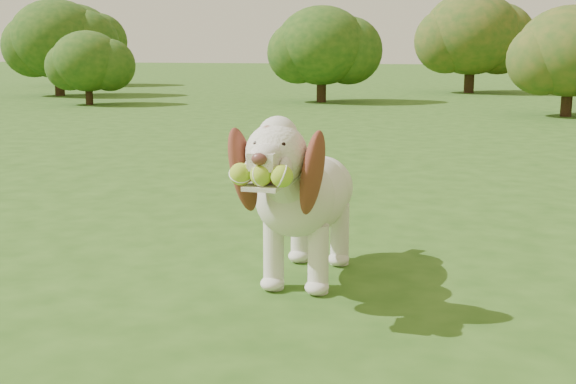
# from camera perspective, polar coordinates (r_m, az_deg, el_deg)

# --- Properties ---
(ground) EXTENTS (80.00, 80.00, 0.00)m
(ground) POSITION_cam_1_polar(r_m,az_deg,el_deg) (3.53, -2.10, -3.65)
(ground) COLOR #284F16
(ground) RESTS_ON ground
(dog) EXTENTS (0.37, 1.05, 0.69)m
(dog) POSITION_cam_1_polar(r_m,az_deg,el_deg) (2.79, 1.21, 0.06)
(dog) COLOR silver
(dog) RESTS_ON ground
(shrub_a) EXTENTS (1.16, 1.16, 1.20)m
(shrub_a) POSITION_cam_1_polar(r_m,az_deg,el_deg) (12.36, -15.57, 9.92)
(shrub_a) COLOR #382314
(shrub_a) RESTS_ON ground
(shrub_c) EXTENTS (1.43, 1.43, 1.48)m
(shrub_c) POSITION_cam_1_polar(r_m,az_deg,el_deg) (10.53, 21.41, 10.31)
(shrub_c) COLOR #382314
(shrub_c) RESTS_ON ground
(shrub_e) EXTENTS (1.78, 1.78, 1.84)m
(shrub_e) POSITION_cam_1_polar(r_m,az_deg,el_deg) (14.88, -17.80, 11.43)
(shrub_e) COLOR #382314
(shrub_e) RESTS_ON ground
(shrub_g) EXTENTS (1.92, 1.92, 1.99)m
(shrub_g) POSITION_cam_1_polar(r_m,az_deg,el_deg) (18.98, -16.51, 11.62)
(shrub_g) COLOR #382314
(shrub_g) RESTS_ON ground
(shrub_i) EXTENTS (1.98, 1.98, 2.06)m
(shrub_i) POSITION_cam_1_polar(r_m,az_deg,el_deg) (15.61, 14.29, 12.04)
(shrub_i) COLOR #382314
(shrub_i) RESTS_ON ground
(shrub_b) EXTENTS (1.57, 1.57, 1.62)m
(shrub_b) POSITION_cam_1_polar(r_m,az_deg,el_deg) (12.51, 2.68, 11.48)
(shrub_b) COLOR #382314
(shrub_b) RESTS_ON ground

